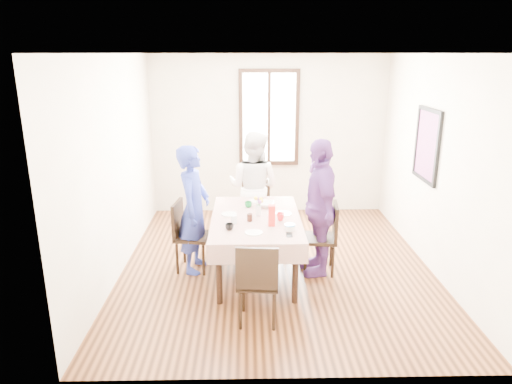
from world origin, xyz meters
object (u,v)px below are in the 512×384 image
dining_table (256,246)px  chair_far (254,212)px  chair_near (258,281)px  person_left (194,209)px  person_far (254,188)px  chair_right (319,238)px  person_right (319,207)px  chair_left (193,236)px

dining_table → chair_far: 1.09m
chair_far → dining_table: bearing=98.4°
dining_table → chair_far: chair_far is taller
dining_table → chair_near: (0.00, -1.09, 0.08)m
person_left → chair_near: bearing=-137.2°
chair_far → person_far: person_far is taller
chair_right → person_right: size_ratio=0.53×
dining_table → chair_right: 0.81m
person_far → dining_table: bearing=114.6°
person_far → chair_near: bearing=114.6°
chair_right → chair_left: bearing=93.0°
dining_table → person_right: size_ratio=0.92×
chair_left → chair_right: same height
chair_far → person_far: bearing=98.4°
chair_right → chair_far: 1.32m
chair_left → chair_right: (1.61, -0.10, 0.00)m
chair_near → chair_left: bearing=127.6°
chair_far → person_left: 1.28m
dining_table → person_far: bearing=90.0°
chair_left → dining_table: bearing=87.5°
person_left → person_far: bearing=-29.8°
chair_left → person_far: 1.28m
chair_near → person_right: person_right is taller
dining_table → person_far: 1.16m
chair_right → person_left: 1.63m
person_far → chair_left: bearing=73.5°
chair_right → person_far: person_far is taller
chair_far → person_right: (0.78, -1.04, 0.41)m
dining_table → chair_left: (-0.80, 0.15, 0.08)m
dining_table → person_far: size_ratio=0.96×
chair_far → chair_near: bearing=98.4°
chair_near → person_far: person_far is taller
chair_left → chair_far: same height
person_left → chair_left: bearing=100.5°
chair_left → person_far: person_far is taller
dining_table → person_left: 0.91m
person_right → chair_left: bearing=-98.3°
dining_table → person_right: bearing=3.6°
chair_far → person_left: size_ratio=0.56×
chair_far → chair_near: size_ratio=1.00×
chair_right → chair_far: (-0.80, 1.04, 0.00)m
chair_near → person_left: bearing=126.9°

